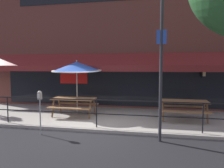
{
  "coord_description": "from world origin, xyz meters",
  "views": [
    {
      "loc": [
        1.98,
        -6.85,
        2.19
      ],
      "look_at": [
        0.28,
        1.6,
        1.5
      ],
      "focal_mm": 35.0,
      "sensor_mm": 36.0,
      "label": 1
    }
  ],
  "objects_px": {
    "picnic_table_left": "(74,102)",
    "street_sign_pole": "(161,68)",
    "picnic_table_centre": "(184,105)",
    "patio_umbrella_left": "(77,67)",
    "parking_meter_near": "(40,99)"
  },
  "relations": [
    {
      "from": "parking_meter_near",
      "to": "street_sign_pole",
      "type": "xyz_separation_m",
      "value": [
        3.76,
        0.09,
        1.01
      ]
    },
    {
      "from": "picnic_table_left",
      "to": "picnic_table_centre",
      "type": "distance_m",
      "value": 4.47
    },
    {
      "from": "picnic_table_left",
      "to": "patio_umbrella_left",
      "type": "distance_m",
      "value": 1.52
    },
    {
      "from": "picnic_table_left",
      "to": "patio_umbrella_left",
      "type": "relative_size",
      "value": 0.76
    },
    {
      "from": "picnic_table_left",
      "to": "street_sign_pole",
      "type": "bearing_deg",
      "value": -32.31
    },
    {
      "from": "patio_umbrella_left",
      "to": "picnic_table_centre",
      "type": "bearing_deg",
      "value": -2.57
    },
    {
      "from": "picnic_table_centre",
      "to": "picnic_table_left",
      "type": "bearing_deg",
      "value": -177.75
    },
    {
      "from": "picnic_table_left",
      "to": "picnic_table_centre",
      "type": "height_order",
      "value": "same"
    },
    {
      "from": "picnic_table_centre",
      "to": "patio_umbrella_left",
      "type": "xyz_separation_m",
      "value": [
        -4.46,
        0.2,
        1.47
      ]
    },
    {
      "from": "picnic_table_centre",
      "to": "street_sign_pole",
      "type": "distance_m",
      "value": 2.96
    },
    {
      "from": "picnic_table_centre",
      "to": "patio_umbrella_left",
      "type": "distance_m",
      "value": 4.7
    },
    {
      "from": "picnic_table_left",
      "to": "street_sign_pole",
      "type": "xyz_separation_m",
      "value": [
        3.51,
        -2.22,
        1.45
      ]
    },
    {
      "from": "picnic_table_left",
      "to": "picnic_table_centre",
      "type": "bearing_deg",
      "value": 2.25
    },
    {
      "from": "picnic_table_left",
      "to": "picnic_table_centre",
      "type": "xyz_separation_m",
      "value": [
        4.46,
        0.18,
        0.0
      ]
    },
    {
      "from": "patio_umbrella_left",
      "to": "parking_meter_near",
      "type": "relative_size",
      "value": 1.67
    }
  ]
}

